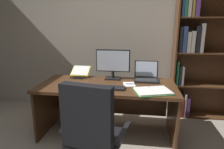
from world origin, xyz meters
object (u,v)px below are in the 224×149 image
(desk, at_px, (108,96))
(computer_mouse, at_px, (85,86))
(office_chair, at_px, (93,140))
(reading_stand_with_book, at_px, (80,72))
(monitor, at_px, (113,64))
(bookshelf, at_px, (198,51))
(notepad, at_px, (129,84))
(open_binder, at_px, (153,91))
(keyboard, at_px, (108,88))
(pen, at_px, (131,84))
(laptop, at_px, (146,76))

(desk, xyz_separation_m, computer_mouse, (-0.26, -0.26, 0.21))
(office_chair, relative_size, reading_stand_with_book, 3.60)
(monitor, distance_m, computer_mouse, 0.58)
(bookshelf, distance_m, notepad, 1.34)
(open_binder, bearing_deg, keyboard, 157.97)
(desk, height_order, open_binder, open_binder)
(pen, bearing_deg, notepad, 180.00)
(desk, height_order, office_chair, office_chair)
(office_chair, bearing_deg, monitor, 98.88)
(pen, bearing_deg, monitor, 136.43)
(laptop, height_order, keyboard, laptop)
(desk, distance_m, reading_stand_with_book, 0.60)
(open_binder, bearing_deg, laptop, 80.55)
(laptop, bearing_deg, computer_mouse, -149.25)
(pen, bearing_deg, reading_stand_with_book, 157.42)
(reading_stand_with_book, xyz_separation_m, notepad, (0.77, -0.33, -0.07))
(notepad, xyz_separation_m, pen, (0.02, 0.00, 0.01))
(office_chair, xyz_separation_m, open_binder, (0.59, 0.61, 0.31))
(monitor, height_order, laptop, monitor)
(monitor, xyz_separation_m, notepad, (0.26, -0.26, -0.21))
(bookshelf, distance_m, pen, 1.32)
(computer_mouse, bearing_deg, keyboard, 0.00)
(open_binder, bearing_deg, office_chair, -150.79)
(laptop, bearing_deg, monitor, -179.23)
(bookshelf, xyz_separation_m, laptop, (-0.81, -0.49, -0.31))
(open_binder, bearing_deg, computer_mouse, 159.80)
(reading_stand_with_book, height_order, notepad, reading_stand_with_book)
(bookshelf, distance_m, office_chair, 2.20)
(pen, bearing_deg, desk, 168.90)
(monitor, xyz_separation_m, laptop, (0.48, 0.01, -0.16))
(computer_mouse, distance_m, notepad, 0.59)
(monitor, xyz_separation_m, computer_mouse, (-0.30, -0.46, -0.20))
(bookshelf, bearing_deg, office_chair, -129.47)
(open_binder, xyz_separation_m, pen, (-0.27, 0.25, 0.00))
(desk, bearing_deg, monitor, 78.41)
(office_chair, distance_m, notepad, 0.96)
(bookshelf, bearing_deg, laptop, -148.71)
(laptop, xyz_separation_m, pen, (-0.21, -0.27, -0.04))
(monitor, distance_m, notepad, 0.42)
(open_binder, bearing_deg, bookshelf, 36.76)
(notepad, bearing_deg, bookshelf, 36.27)
(laptop, bearing_deg, pen, -127.61)
(desk, xyz_separation_m, monitor, (0.04, 0.20, 0.41))
(reading_stand_with_book, xyz_separation_m, pen, (0.79, -0.33, -0.06))
(office_chair, relative_size, monitor, 2.06)
(open_binder, bearing_deg, reading_stand_with_book, 134.75)
(monitor, xyz_separation_m, keyboard, (0.00, -0.46, -0.21))
(office_chair, relative_size, keyboard, 2.42)
(office_chair, relative_size, computer_mouse, 9.76)
(desk, distance_m, open_binder, 0.70)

